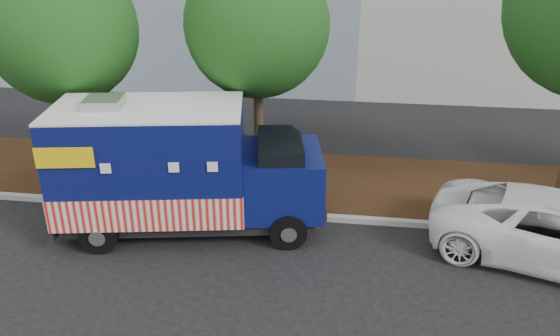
# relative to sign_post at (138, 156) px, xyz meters

# --- Properties ---
(ground) EXTENTS (120.00, 120.00, 0.00)m
(ground) POSITION_rel_sign_post_xyz_m (3.76, -2.05, -1.20)
(ground) COLOR black
(ground) RESTS_ON ground
(curb) EXTENTS (120.00, 0.18, 0.15)m
(curb) POSITION_rel_sign_post_xyz_m (3.76, -0.65, -1.12)
(curb) COLOR #9E9E99
(curb) RESTS_ON ground
(mulch_strip) EXTENTS (120.00, 4.00, 0.15)m
(mulch_strip) POSITION_rel_sign_post_xyz_m (3.76, 1.45, -1.12)
(mulch_strip) COLOR black
(mulch_strip) RESTS_ON ground
(tree_a) EXTENTS (3.93, 3.93, 6.38)m
(tree_a) POSITION_rel_sign_post_xyz_m (-1.95, 0.63, 3.21)
(tree_a) COLOR #38281C
(tree_a) RESTS_ON ground
(tree_b) EXTENTS (3.77, 3.77, 6.43)m
(tree_b) POSITION_rel_sign_post_xyz_m (3.11, 1.22, 3.33)
(tree_b) COLOR #38281C
(tree_b) RESTS_ON ground
(sign_post) EXTENTS (0.06, 0.06, 2.40)m
(sign_post) POSITION_rel_sign_post_xyz_m (0.00, 0.00, 0.00)
(sign_post) COLOR #473828
(sign_post) RESTS_ON ground
(food_truck) EXTENTS (6.67, 3.42, 3.36)m
(food_truck) POSITION_rel_sign_post_xyz_m (1.58, -1.50, 0.32)
(food_truck) COLOR black
(food_truck) RESTS_ON ground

